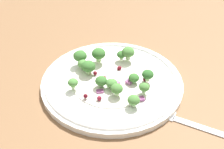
# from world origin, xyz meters

# --- Properties ---
(ground_plane) EXTENTS (1.80, 1.80, 0.02)m
(ground_plane) POSITION_xyz_m (0.00, 0.00, -0.01)
(ground_plane) COLOR brown
(plate) EXTENTS (0.29, 0.29, 0.02)m
(plate) POSITION_xyz_m (-0.03, 0.02, 0.01)
(plate) COLOR white
(plate) RESTS_ON ground_plane
(dressing_pool) EXTENTS (0.17, 0.17, 0.00)m
(dressing_pool) POSITION_xyz_m (-0.03, 0.02, 0.01)
(dressing_pool) COLOR white
(dressing_pool) RESTS_ON plate
(broccoli_floret_0) EXTENTS (0.02, 0.02, 0.02)m
(broccoli_floret_0) POSITION_xyz_m (-0.10, 0.00, 0.03)
(broccoli_floret_0) COLOR #8EB77A
(broccoli_floret_0) RESTS_ON plate
(broccoli_floret_1) EXTENTS (0.02, 0.02, 0.02)m
(broccoli_floret_1) POSITION_xyz_m (-0.08, -0.03, 0.03)
(broccoli_floret_1) COLOR #ADD18E
(broccoli_floret_1) RESTS_ON plate
(broccoli_floret_2) EXTENTS (0.02, 0.02, 0.02)m
(broccoli_floret_2) POSITION_xyz_m (-0.03, 0.05, 0.03)
(broccoli_floret_2) COLOR #8EB77A
(broccoli_floret_2) RESTS_ON plate
(broccoli_floret_3) EXTENTS (0.02, 0.02, 0.02)m
(broccoli_floret_3) POSITION_xyz_m (-0.06, -0.01, 0.03)
(broccoli_floret_3) COLOR #8EB77A
(broccoli_floret_3) RESTS_ON plate
(broccoli_floret_4) EXTENTS (0.03, 0.03, 0.03)m
(broccoli_floret_4) POSITION_xyz_m (0.02, 0.04, 0.03)
(broccoli_floret_4) COLOR #ADD18E
(broccoli_floret_4) RESTS_ON plate
(broccoli_floret_5) EXTENTS (0.02, 0.02, 0.02)m
(broccoli_floret_5) POSITION_xyz_m (0.04, 0.04, 0.03)
(broccoli_floret_5) COLOR #8EB77A
(broccoli_floret_5) RESTS_ON plate
(broccoli_floret_6) EXTENTS (0.02, 0.02, 0.02)m
(broccoli_floret_6) POSITION_xyz_m (-0.11, 0.04, 0.03)
(broccoli_floret_6) COLOR #9EC684
(broccoli_floret_6) RESTS_ON plate
(broccoli_floret_7) EXTENTS (0.03, 0.03, 0.03)m
(broccoli_floret_7) POSITION_xyz_m (-0.00, -0.05, 0.04)
(broccoli_floret_7) COLOR #9EC684
(broccoli_floret_7) RESTS_ON plate
(broccoli_floret_8) EXTENTS (0.02, 0.02, 0.02)m
(broccoli_floret_8) POSITION_xyz_m (0.01, -0.04, 0.03)
(broccoli_floret_8) COLOR #ADD18E
(broccoli_floret_8) RESTS_ON plate
(broccoli_floret_9) EXTENTS (0.02, 0.02, 0.02)m
(broccoli_floret_9) POSITION_xyz_m (-0.05, 0.04, 0.03)
(broccoli_floret_9) COLOR #8EB77A
(broccoli_floret_9) RESTS_ON plate
(broccoli_floret_10) EXTENTS (0.02, 0.02, 0.02)m
(broccoli_floret_10) POSITION_xyz_m (-0.07, 0.04, 0.03)
(broccoli_floret_10) COLOR #ADD18E
(broccoli_floret_10) RESTS_ON plate
(broccoli_floret_11) EXTENTS (0.03, 0.03, 0.03)m
(broccoli_floret_11) POSITION_xyz_m (0.06, 0.03, 0.04)
(broccoli_floret_11) COLOR #ADD18E
(broccoli_floret_11) RESTS_ON plate
(broccoli_floret_12) EXTENTS (0.03, 0.03, 0.03)m
(broccoli_floret_12) POSITION_xyz_m (0.04, 0.00, 0.04)
(broccoli_floret_12) COLOR #ADD18E
(broccoli_floret_12) RESTS_ON plate
(broccoli_floret_13) EXTENTS (0.02, 0.02, 0.02)m
(broccoli_floret_13) POSITION_xyz_m (-0.00, 0.09, 0.03)
(broccoli_floret_13) COLOR #9EC684
(broccoli_floret_13) RESTS_ON plate
(cranberry_0) EXTENTS (0.01, 0.01, 0.01)m
(cranberry_0) POSITION_xyz_m (0.01, 0.03, 0.02)
(cranberry_0) COLOR maroon
(cranberry_0) RESTS_ON plate
(cranberry_1) EXTENTS (0.01, 0.01, 0.01)m
(cranberry_1) POSITION_xyz_m (-0.07, -0.03, 0.02)
(cranberry_1) COLOR #4C0A14
(cranberry_1) RESTS_ON plate
(cranberry_2) EXTENTS (0.01, 0.01, 0.01)m
(cranberry_2) POSITION_xyz_m (-0.01, -0.02, 0.02)
(cranberry_2) COLOR maroon
(cranberry_2) RESTS_ON plate
(cranberry_3) EXTENTS (0.01, 0.01, 0.01)m
(cranberry_3) POSITION_xyz_m (-0.02, 0.03, 0.02)
(cranberry_3) COLOR maroon
(cranberry_3) RESTS_ON plate
(cranberry_4) EXTENTS (0.01, 0.01, 0.01)m
(cranberry_4) POSITION_xyz_m (-0.06, 0.08, 0.02)
(cranberry_4) COLOR maroon
(cranberry_4) RESTS_ON plate
(cranberry_5) EXTENTS (0.01, 0.01, 0.01)m
(cranberry_5) POSITION_xyz_m (-0.04, 0.09, 0.02)
(cranberry_5) COLOR #4C0A14
(cranberry_5) RESTS_ON plate
(onion_bit_0) EXTENTS (0.01, 0.01, 0.00)m
(onion_bit_0) POSITION_xyz_m (0.05, 0.03, 0.01)
(onion_bit_0) COLOR #A35B93
(onion_bit_0) RESTS_ON plate
(onion_bit_1) EXTENTS (0.02, 0.02, 0.00)m
(onion_bit_1) POSITION_xyz_m (-0.04, 0.06, 0.02)
(onion_bit_1) COLOR #934C84
(onion_bit_1) RESTS_ON plate
(onion_bit_2) EXTENTS (0.01, 0.01, 0.00)m
(onion_bit_2) POSITION_xyz_m (-0.11, 0.02, 0.02)
(onion_bit_2) COLOR #843D75
(onion_bit_2) RESTS_ON plate
(onion_bit_3) EXTENTS (0.02, 0.01, 0.01)m
(onion_bit_3) POSITION_xyz_m (-0.05, 0.02, 0.02)
(onion_bit_3) COLOR #A35B93
(onion_bit_3) RESTS_ON plate
(onion_bit_4) EXTENTS (0.01, 0.01, 0.01)m
(onion_bit_4) POSITION_xyz_m (-0.06, -0.00, 0.02)
(onion_bit_4) COLOR #A35B93
(onion_bit_4) RESTS_ON plate
(fork) EXTENTS (0.18, 0.09, 0.01)m
(fork) POSITION_xyz_m (-0.21, -0.02, 0.00)
(fork) COLOR silver
(fork) RESTS_ON ground_plane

